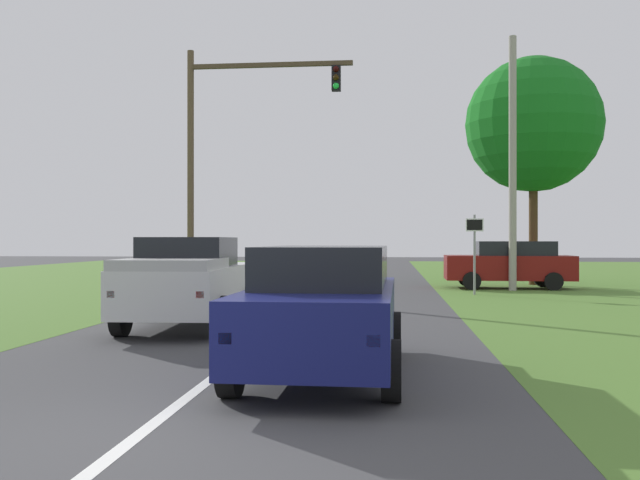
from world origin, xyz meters
TOP-DOWN VIEW (x-y plane):
  - ground_plane at (0.00, 10.01)m, footprint 120.00×120.00m
  - lane_centre_stripe at (0.00, -0.99)m, footprint 0.16×38.01m
  - red_suv_near at (1.47, 3.38)m, footprint 2.16×4.90m
  - pickup_truck_lead at (-1.88, 8.19)m, footprint 2.39×5.48m
  - traffic_light at (-3.55, 18.33)m, footprint 6.08×0.40m
  - keep_moving_sign at (5.25, 17.65)m, footprint 0.60×0.09m
  - oak_tree_right at (8.33, 23.19)m, footprint 5.62×5.62m
  - crossing_suv_far at (6.97, 20.89)m, footprint 4.82×2.21m
  - utility_pole_right at (6.88, 19.73)m, footprint 0.28×0.28m

SIDE VIEW (x-z plane):
  - ground_plane at x=0.00m, z-range 0.00..0.00m
  - lane_centre_stripe at x=0.00m, z-range 0.00..0.01m
  - red_suv_near at x=1.47m, z-range 0.06..1.83m
  - crossing_suv_far at x=6.97m, z-range 0.05..1.87m
  - pickup_truck_lead at x=-1.88m, z-range 0.03..1.95m
  - keep_moving_sign at x=5.25m, z-range 0.37..3.11m
  - utility_pole_right at x=6.88m, z-range 0.00..9.42m
  - traffic_light at x=-3.55m, z-range 1.23..10.05m
  - oak_tree_right at x=8.33m, z-range 1.93..11.44m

